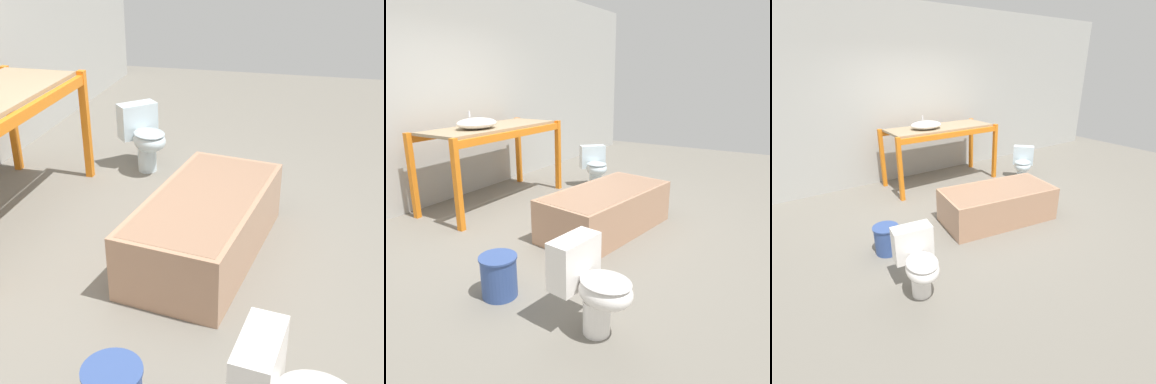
# 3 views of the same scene
# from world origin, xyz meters

# --- Properties ---
(ground_plane) EXTENTS (12.00, 12.00, 0.00)m
(ground_plane) POSITION_xyz_m (0.00, 0.00, 0.00)
(ground_plane) COLOR slate
(bathtub_main) EXTENTS (1.72, 1.02, 0.50)m
(bathtub_main) POSITION_xyz_m (0.09, -0.54, 0.29)
(bathtub_main) COLOR tan
(bathtub_main) RESTS_ON ground_plane
(toilet_far) EXTENTS (0.65, 0.64, 0.67)m
(toilet_far) POSITION_xyz_m (1.56, 0.41, 0.38)
(toilet_far) COLOR silver
(toilet_far) RESTS_ON ground_plane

